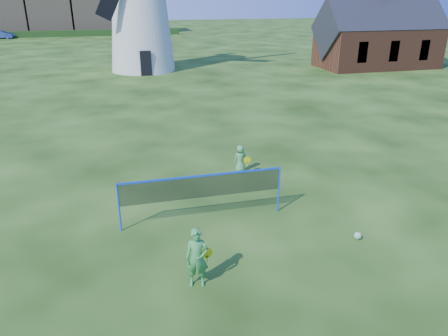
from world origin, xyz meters
The scene contains 8 objects.
ground centered at (0.00, 0.00, 0.00)m, with size 220.00×220.00×0.00m, color black.
windmill centered at (-0.08, 28.92, 6.04)m, with size 13.22×5.74×17.69m.
chapel centered at (21.72, 25.34, 2.71)m, with size 11.40×5.53×9.64m.
badminton_net centered at (-0.61, 0.02, 1.14)m, with size 5.05×0.05×1.55m.
player_girl centered at (-1.39, -3.07, 0.77)m, with size 0.73×0.48×1.53m.
player_boy centered at (1.64, 3.49, 0.56)m, with size 0.65×0.43×1.11m.
play_ball centered at (3.50, -2.19, 0.11)m, with size 0.22×0.22×0.22m, color green.
car_right centered at (-19.31, 65.03, 0.60)m, with size 1.28×3.67×1.21m, color navy.
Camera 1 is at (-2.91, -11.50, 6.59)m, focal length 34.14 mm.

